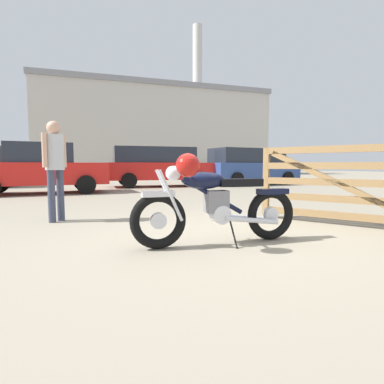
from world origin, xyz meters
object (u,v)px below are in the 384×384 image
object	(u,v)px
bystander	(55,160)
silver_sedan_mid	(158,165)
dark_sedan_left	(41,168)
blue_hatchback_right	(250,165)
vintage_motorcycle	(215,203)
timber_gate	(359,181)

from	to	relation	value
bystander	silver_sedan_mid	distance (m)	8.80
bystander	dark_sedan_left	bearing A→B (deg)	-36.33
dark_sedan_left	silver_sedan_mid	bearing A→B (deg)	-158.66
silver_sedan_mid	dark_sedan_left	xyz separation A→B (m)	(-4.45, -2.29, -0.10)
blue_hatchback_right	vintage_motorcycle	bearing A→B (deg)	-129.93
vintage_motorcycle	bystander	distance (m)	3.00
timber_gate	vintage_motorcycle	bearing A→B (deg)	61.63
silver_sedan_mid	blue_hatchback_right	distance (m)	4.49
bystander	blue_hatchback_right	bearing A→B (deg)	-91.37
bystander	dark_sedan_left	world-z (taller)	dark_sedan_left
bystander	timber_gate	bearing A→B (deg)	-159.88
bystander	blue_hatchback_right	distance (m)	11.19
timber_gate	dark_sedan_left	world-z (taller)	dark_sedan_left
bystander	dark_sedan_left	size ratio (longest dim) A/B	0.38
vintage_motorcycle	timber_gate	xyz separation A→B (m)	(2.47, 0.33, 0.21)
vintage_motorcycle	blue_hatchback_right	xyz separation A→B (m)	(5.93, 10.17, 0.45)
silver_sedan_mid	blue_hatchback_right	size ratio (longest dim) A/B	0.96
blue_hatchback_right	timber_gate	bearing A→B (deg)	-119.06
vintage_motorcycle	timber_gate	distance (m)	2.50
vintage_motorcycle	bystander	xyz separation A→B (m)	(-1.94, 2.22, 0.53)
silver_sedan_mid	blue_hatchback_right	world-z (taller)	same
timber_gate	blue_hatchback_right	world-z (taller)	blue_hatchback_right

